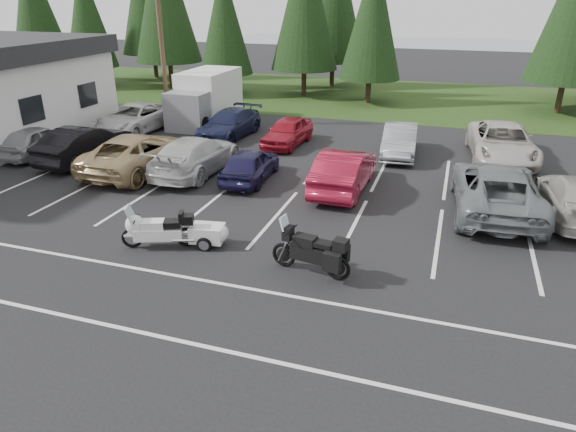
{
  "coord_description": "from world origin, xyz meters",
  "views": [
    {
      "loc": [
        5.94,
        -14.05,
        7.09
      ],
      "look_at": [
        1.47,
        -0.5,
        0.83
      ],
      "focal_mm": 32.0,
      "sensor_mm": 36.0,
      "label": 1
    }
  ],
  "objects_px": {
    "car_far_2": "(287,132)",
    "adventure_motorcycle": "(310,247)",
    "car_near_5": "(344,170)",
    "car_near_6": "(496,189)",
    "car_near_2": "(138,152)",
    "car_near_4": "(250,165)",
    "car_near_3": "(196,155)",
    "car_near_1": "(85,144)",
    "car_near_7": "(576,197)",
    "car_far_0": "(134,118)",
    "cargo_trailer": "(207,235)",
    "car_far_3": "(400,141)",
    "car_far_4": "(502,143)",
    "car_near_0": "(37,140)",
    "touring_motorcycle": "(158,226)",
    "utility_pole": "(161,39)",
    "box_truck": "(202,99)",
    "car_far_1": "(229,124)"
  },
  "relations": [
    {
      "from": "car_near_0",
      "to": "car_near_3",
      "type": "relative_size",
      "value": 0.78
    },
    {
      "from": "car_near_1",
      "to": "car_near_4",
      "type": "distance_m",
      "value": 8.04
    },
    {
      "from": "adventure_motorcycle",
      "to": "car_near_2",
      "type": "bearing_deg",
      "value": 156.05
    },
    {
      "from": "car_near_1",
      "to": "car_far_3",
      "type": "bearing_deg",
      "value": -154.99
    },
    {
      "from": "utility_pole",
      "to": "car_near_6",
      "type": "distance_m",
      "value": 19.72
    },
    {
      "from": "car_far_0",
      "to": "car_far_4",
      "type": "xyz_separation_m",
      "value": [
        18.76,
        0.78,
        0.06
      ]
    },
    {
      "from": "utility_pole",
      "to": "car_far_1",
      "type": "bearing_deg",
      "value": -20.59
    },
    {
      "from": "car_near_0",
      "to": "touring_motorcycle",
      "type": "xyz_separation_m",
      "value": [
        10.44,
        -6.58,
        -0.03
      ]
    },
    {
      "from": "utility_pole",
      "to": "car_far_3",
      "type": "relative_size",
      "value": 2.09
    },
    {
      "from": "car_near_5",
      "to": "car_far_0",
      "type": "relative_size",
      "value": 0.9
    },
    {
      "from": "car_far_2",
      "to": "cargo_trailer",
      "type": "bearing_deg",
      "value": -80.33
    },
    {
      "from": "car_near_1",
      "to": "car_near_3",
      "type": "height_order",
      "value": "car_near_1"
    },
    {
      "from": "car_near_7",
      "to": "adventure_motorcycle",
      "type": "bearing_deg",
      "value": 38.82
    },
    {
      "from": "car_near_3",
      "to": "car_far_2",
      "type": "relative_size",
      "value": 1.33
    },
    {
      "from": "car_near_5",
      "to": "car_near_7",
      "type": "relative_size",
      "value": 0.96
    },
    {
      "from": "car_far_3",
      "to": "car_far_4",
      "type": "bearing_deg",
      "value": 4.88
    },
    {
      "from": "car_near_2",
      "to": "car_near_4",
      "type": "height_order",
      "value": "car_near_2"
    },
    {
      "from": "car_near_4",
      "to": "car_far_0",
      "type": "height_order",
      "value": "car_far_0"
    },
    {
      "from": "car_far_4",
      "to": "adventure_motorcycle",
      "type": "relative_size",
      "value": 2.26
    },
    {
      "from": "car_near_5",
      "to": "car_far_4",
      "type": "distance_m",
      "value": 8.46
    },
    {
      "from": "car_near_7",
      "to": "car_far_2",
      "type": "relative_size",
      "value": 1.26
    },
    {
      "from": "car_far_2",
      "to": "adventure_motorcycle",
      "type": "distance_m",
      "value": 12.8
    },
    {
      "from": "car_near_5",
      "to": "touring_motorcycle",
      "type": "relative_size",
      "value": 1.96
    },
    {
      "from": "car_near_0",
      "to": "car_near_4",
      "type": "height_order",
      "value": "car_near_0"
    },
    {
      "from": "car_near_3",
      "to": "car_near_1",
      "type": "bearing_deg",
      "value": 1.78
    },
    {
      "from": "car_far_1",
      "to": "touring_motorcycle",
      "type": "distance_m",
      "value": 12.79
    },
    {
      "from": "box_truck",
      "to": "car_far_3",
      "type": "height_order",
      "value": "box_truck"
    },
    {
      "from": "car_near_1",
      "to": "car_near_5",
      "type": "height_order",
      "value": "car_near_1"
    },
    {
      "from": "car_far_2",
      "to": "car_far_0",
      "type": "bearing_deg",
      "value": -175.62
    },
    {
      "from": "car_near_4",
      "to": "car_far_1",
      "type": "relative_size",
      "value": 0.82
    },
    {
      "from": "car_near_0",
      "to": "car_far_0",
      "type": "bearing_deg",
      "value": -112.59
    },
    {
      "from": "car_far_4",
      "to": "utility_pole",
      "type": "bearing_deg",
      "value": 169.97
    },
    {
      "from": "touring_motorcycle",
      "to": "car_near_7",
      "type": "bearing_deg",
      "value": 6.33
    },
    {
      "from": "car_near_5",
      "to": "car_far_0",
      "type": "xyz_separation_m",
      "value": [
        -12.8,
        5.23,
        -0.05
      ]
    },
    {
      "from": "car_near_3",
      "to": "car_near_7",
      "type": "height_order",
      "value": "car_near_3"
    },
    {
      "from": "car_near_5",
      "to": "car_near_6",
      "type": "height_order",
      "value": "car_near_6"
    },
    {
      "from": "car_far_3",
      "to": "cargo_trailer",
      "type": "distance_m",
      "value": 12.08
    },
    {
      "from": "car_near_0",
      "to": "car_near_7",
      "type": "bearing_deg",
      "value": 176.25
    },
    {
      "from": "utility_pole",
      "to": "car_near_1",
      "type": "height_order",
      "value": "utility_pole"
    },
    {
      "from": "cargo_trailer",
      "to": "car_near_3",
      "type": "bearing_deg",
      "value": 110.54
    },
    {
      "from": "utility_pole",
      "to": "adventure_motorcycle",
      "type": "bearing_deg",
      "value": -48.26
    },
    {
      "from": "car_near_1",
      "to": "car_near_2",
      "type": "xyz_separation_m",
      "value": [
        3.06,
        -0.41,
        0.0
      ]
    },
    {
      "from": "car_near_3",
      "to": "box_truck",
      "type": "bearing_deg",
      "value": -64.24
    },
    {
      "from": "car_far_2",
      "to": "adventure_motorcycle",
      "type": "bearing_deg",
      "value": -65.29
    },
    {
      "from": "car_far_2",
      "to": "car_near_0",
      "type": "bearing_deg",
      "value": -149.76
    },
    {
      "from": "car_near_3",
      "to": "car_near_5",
      "type": "height_order",
      "value": "car_near_5"
    },
    {
      "from": "car_near_7",
      "to": "car_near_0",
      "type": "bearing_deg",
      "value": -2.48
    },
    {
      "from": "car_near_3",
      "to": "touring_motorcycle",
      "type": "height_order",
      "value": "car_near_3"
    },
    {
      "from": "box_truck",
      "to": "adventure_motorcycle",
      "type": "bearing_deg",
      "value": -54.03
    },
    {
      "from": "utility_pole",
      "to": "car_near_4",
      "type": "bearing_deg",
      "value": -42.97
    }
  ]
}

